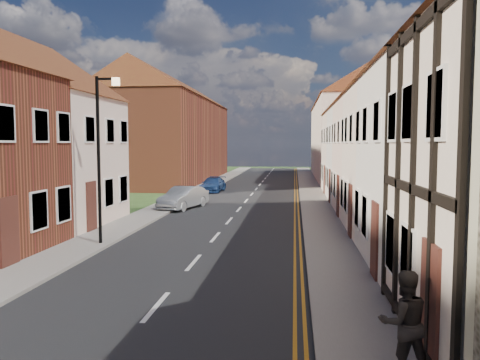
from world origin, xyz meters
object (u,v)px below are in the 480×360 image
car_mid (183,198)px  car_far (213,185)px  pedestrian_right (404,322)px  lamppost (101,149)px

car_mid → car_far: bearing=106.1°
car_mid → pedestrian_right: 20.39m
lamppost → pedestrian_right: 12.60m
car_mid → car_far: car_mid is taller
car_mid → pedestrian_right: (8.03, -18.74, 0.31)m
car_mid → pedestrian_right: bearing=-50.7°
lamppost → car_far: lamppost is taller
car_mid → lamppost: bearing=-77.4°
lamppost → car_mid: (0.61, 9.94, -2.90)m
car_far → lamppost: bearing=-88.9°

